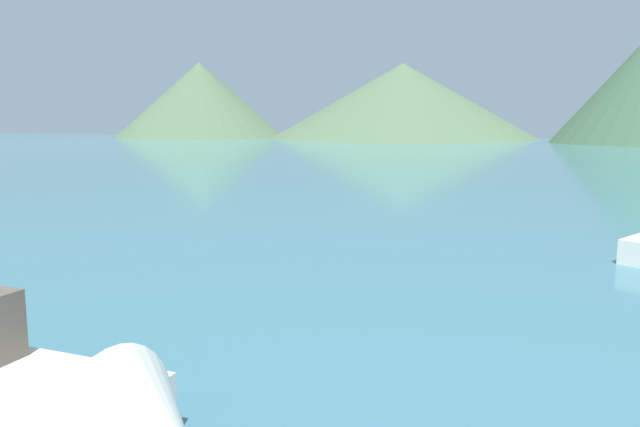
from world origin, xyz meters
TOP-DOWN VIEW (x-y plane):
  - hill_west at (-54.30, 104.75)m, footprint 31.15×31.15m
  - hill_central at (-17.24, 110.62)m, footprint 46.66×46.66m

SIDE VIEW (x-z plane):
  - hill_central at x=-17.24m, z-range 0.00..13.13m
  - hill_west at x=-54.30m, z-range 0.00..13.84m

